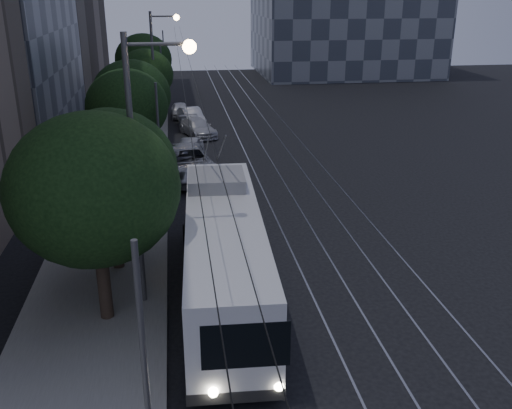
{
  "coord_description": "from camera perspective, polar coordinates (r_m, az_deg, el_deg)",
  "views": [
    {
      "loc": [
        -4.39,
        -20.33,
        10.57
      ],
      "look_at": [
        -1.21,
        1.75,
        2.1
      ],
      "focal_mm": 40.0,
      "sensor_mm": 36.0,
      "label": 1
    }
  ],
  "objects": [
    {
      "name": "sidewalk",
      "position": [
        41.79,
        -12.27,
        5.77
      ],
      "size": [
        5.0,
        90.0,
        0.15
      ],
      "primitive_type": "cube",
      "color": "gray",
      "rests_on": "ground"
    },
    {
      "name": "car_white_a",
      "position": [
        37.38,
        -6.74,
        5.41
      ],
      "size": [
        2.38,
        4.59,
        1.49
      ],
      "primitive_type": "imported",
      "rotation": [
        0.0,
        0.0,
        -0.14
      ],
      "color": "#B9B9BE",
      "rests_on": "ground"
    },
    {
      "name": "tree_2",
      "position": [
        32.98,
        -12.77,
        9.54
      ],
      "size": [
        4.58,
        4.58,
        6.5
      ],
      "color": "black",
      "rests_on": "ground"
    },
    {
      "name": "tree_0",
      "position": [
        18.45,
        -15.89,
        1.44
      ],
      "size": [
        5.4,
        5.4,
        7.15
      ],
      "color": "black",
      "rests_on": "ground"
    },
    {
      "name": "streetlamp_far",
      "position": [
        44.76,
        -9.74,
        13.99
      ],
      "size": [
        2.22,
        0.44,
        9.03
      ],
      "color": "#545457",
      "rests_on": "ground"
    },
    {
      "name": "overhead_wires",
      "position": [
        40.96,
        -9.05,
        10.55
      ],
      "size": [
        2.23,
        90.0,
        6.0
      ],
      "color": "black",
      "rests_on": "ground"
    },
    {
      "name": "tree_5",
      "position": [
        55.43,
        -11.19,
        14.03
      ],
      "size": [
        5.21,
        5.21,
        6.77
      ],
      "color": "black",
      "rests_on": "ground"
    },
    {
      "name": "ground",
      "position": [
        23.33,
        3.57,
        -6.19
      ],
      "size": [
        120.0,
        120.0,
        0.0
      ],
      "primitive_type": "plane",
      "color": "black",
      "rests_on": "ground"
    },
    {
      "name": "car_white_d",
      "position": [
        50.82,
        -7.59,
        9.33
      ],
      "size": [
        1.58,
        3.74,
        1.26
      ],
      "primitive_type": "imported",
      "rotation": [
        0.0,
        0.0,
        0.02
      ],
      "color": "#B4B4B8",
      "rests_on": "ground"
    },
    {
      "name": "streetlamp_near",
      "position": [
        18.93,
        -11.01,
        5.41
      ],
      "size": [
        2.29,
        0.44,
        9.36
      ],
      "color": "#545457",
      "rests_on": "ground"
    },
    {
      "name": "car_white_b",
      "position": [
        44.06,
        -5.85,
        7.67
      ],
      "size": [
        3.17,
        4.83,
        1.3
      ],
      "primitive_type": "imported",
      "rotation": [
        0.0,
        0.0,
        0.33
      ],
      "color": "#B4B4B8",
      "rests_on": "ground"
    },
    {
      "name": "tree_1",
      "position": [
        22.15,
        -14.41,
        3.41
      ],
      "size": [
        5.08,
        5.08,
        6.5
      ],
      "color": "black",
      "rests_on": "ground"
    },
    {
      "name": "tram_rails",
      "position": [
        42.26,
        1.45,
        6.31
      ],
      "size": [
        4.52,
        90.0,
        0.02
      ],
      "color": "gray",
      "rests_on": "ground"
    },
    {
      "name": "tree_4",
      "position": [
        46.32,
        -11.01,
        12.63
      ],
      "size": [
        4.35,
        4.35,
        6.27
      ],
      "color": "black",
      "rests_on": "ground"
    },
    {
      "name": "pickup_silver",
      "position": [
        34.12,
        -7.0,
        4.2
      ],
      "size": [
        4.15,
        7.04,
        1.84
      ],
      "primitive_type": "imported",
      "rotation": [
        0.0,
        0.0,
        0.18
      ],
      "color": "gray",
      "rests_on": "ground"
    },
    {
      "name": "trolleybus",
      "position": [
        20.48,
        -3.24,
        -4.79
      ],
      "size": [
        3.16,
        12.69,
        5.63
      ],
      "rotation": [
        0.0,
        0.0,
        -0.04
      ],
      "color": "silver",
      "rests_on": "ground"
    },
    {
      "name": "tree_3",
      "position": [
        36.96,
        -12.35,
        10.59
      ],
      "size": [
        4.89,
        4.89,
        6.54
      ],
      "color": "black",
      "rests_on": "ground"
    },
    {
      "name": "car_white_c",
      "position": [
        47.35,
        -6.47,
        8.66
      ],
      "size": [
        2.4,
        4.62,
        1.45
      ],
      "primitive_type": "imported",
      "rotation": [
        0.0,
        0.0,
        0.2
      ],
      "color": "#B9B9BD",
      "rests_on": "ground"
    }
  ]
}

